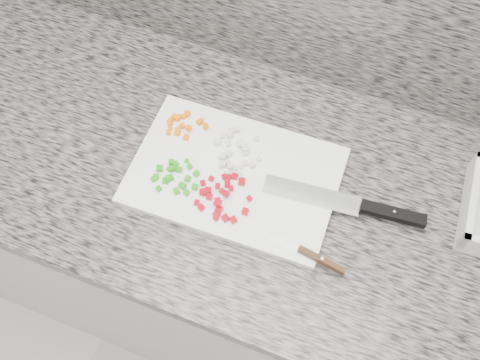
# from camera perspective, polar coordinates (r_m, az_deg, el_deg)

# --- Properties ---
(cabinet) EXTENTS (3.92, 0.62, 0.86)m
(cabinet) POSITION_cam_1_polar(r_m,az_deg,el_deg) (1.53, 1.90, -8.52)
(cabinet) COLOR silver
(cabinet) RESTS_ON ground
(countertop) EXTENTS (3.96, 0.64, 0.04)m
(countertop) POSITION_cam_1_polar(r_m,az_deg,el_deg) (1.12, 2.57, -0.48)
(countertop) COLOR #656159
(countertop) RESTS_ON cabinet
(cutting_board) EXTENTS (0.43, 0.29, 0.01)m
(cutting_board) POSITION_cam_1_polar(r_m,az_deg,el_deg) (1.10, -0.59, 0.50)
(cutting_board) COLOR white
(cutting_board) RESTS_ON countertop
(carrot_pile) EXTENTS (0.09, 0.08, 0.02)m
(carrot_pile) POSITION_cam_1_polar(r_m,az_deg,el_deg) (1.16, -6.13, 5.98)
(carrot_pile) COLOR orange
(carrot_pile) RESTS_ON cutting_board
(onion_pile) EXTENTS (0.11, 0.10, 0.02)m
(onion_pile) POSITION_cam_1_polar(r_m,az_deg,el_deg) (1.11, -0.55, 3.40)
(onion_pile) COLOR beige
(onion_pile) RESTS_ON cutting_board
(green_pepper_pile) EXTENTS (0.10, 0.09, 0.02)m
(green_pepper_pile) POSITION_cam_1_polar(r_m,az_deg,el_deg) (1.09, -6.95, 0.31)
(green_pepper_pile) COLOR #249C0E
(green_pepper_pile) RESTS_ON cutting_board
(red_pepper_pile) EXTENTS (0.12, 0.11, 0.02)m
(red_pepper_pile) POSITION_cam_1_polar(r_m,az_deg,el_deg) (1.06, -2.06, -1.83)
(red_pepper_pile) COLOR #B0020F
(red_pepper_pile) RESTS_ON cutting_board
(garlic_pile) EXTENTS (0.06, 0.04, 0.01)m
(garlic_pile) POSITION_cam_1_polar(r_m,az_deg,el_deg) (1.09, -0.78, 0.95)
(garlic_pile) COLOR beige
(garlic_pile) RESTS_ON cutting_board
(chef_knife) EXTENTS (0.32, 0.06, 0.02)m
(chef_knife) POSITION_cam_1_polar(r_m,az_deg,el_deg) (1.08, 13.16, -2.84)
(chef_knife) COLOR silver
(chef_knife) RESTS_ON cutting_board
(paring_knife) EXTENTS (0.19, 0.04, 0.02)m
(paring_knife) POSITION_cam_1_polar(r_m,az_deg,el_deg) (1.02, 7.45, -7.90)
(paring_knife) COLOR silver
(paring_knife) RESTS_ON cutting_board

